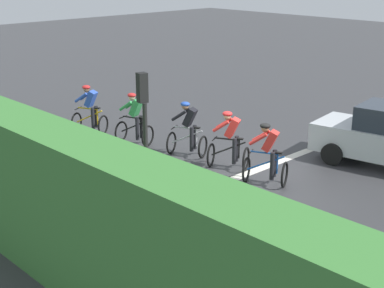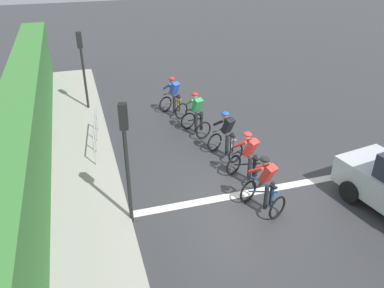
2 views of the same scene
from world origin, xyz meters
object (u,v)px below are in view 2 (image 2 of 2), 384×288
object	(u,v)px
traffic_light_near_crossing	(126,147)
pedestrian_railing_kerbside	(95,130)
cyclist_lead	(174,98)
traffic_light_far_junction	(82,60)
cyclist_fourth	(248,159)
cyclist_second	(196,115)
cyclist_mid	(226,136)
cyclist_trailing	(265,186)

from	to	relation	value
traffic_light_near_crossing	pedestrian_railing_kerbside	bearing A→B (deg)	97.05
cyclist_lead	traffic_light_far_junction	size ratio (longest dim) A/B	0.50
pedestrian_railing_kerbside	cyclist_fourth	bearing A→B (deg)	-39.12
traffic_light_near_crossing	pedestrian_railing_kerbside	distance (m)	4.57
cyclist_second	cyclist_mid	xyz separation A→B (m)	(0.43, -1.99, 0.00)
cyclist_lead	cyclist_fourth	world-z (taller)	same
cyclist_trailing	pedestrian_railing_kerbside	world-z (taller)	cyclist_trailing
cyclist_second	traffic_light_far_junction	distance (m)	5.45
cyclist_fourth	traffic_light_far_junction	distance (m)	8.55
cyclist_second	traffic_light_near_crossing	distance (m)	5.65
cyclist_second	cyclist_trailing	world-z (taller)	same
cyclist_lead	cyclist_trailing	distance (m)	7.06
cyclist_lead	pedestrian_railing_kerbside	distance (m)	3.98
cyclist_lead	traffic_light_far_junction	xyz separation A→B (m)	(-3.43, 1.69, 1.43)
cyclist_mid	traffic_light_far_junction	world-z (taller)	traffic_light_far_junction
cyclist_lead	cyclist_mid	size ratio (longest dim) A/B	1.00
cyclist_fourth	cyclist_second	bearing A→B (deg)	98.15
cyclist_trailing	pedestrian_railing_kerbside	size ratio (longest dim) A/B	0.63
cyclist_trailing	traffic_light_near_crossing	bearing A→B (deg)	169.84
traffic_light_far_junction	pedestrian_railing_kerbside	distance (m)	4.07
cyclist_lead	cyclist_trailing	size ratio (longest dim) A/B	1.00
pedestrian_railing_kerbside	cyclist_mid	bearing A→B (deg)	-23.95
cyclist_second	traffic_light_near_crossing	bearing A→B (deg)	-125.90
cyclist_fourth	traffic_light_far_junction	world-z (taller)	traffic_light_far_junction
cyclist_lead	cyclist_second	bearing A→B (deg)	-79.67
traffic_light_near_crossing	traffic_light_far_junction	distance (m)	8.10
cyclist_mid	cyclist_second	bearing A→B (deg)	102.26
cyclist_trailing	cyclist_mid	bearing A→B (deg)	88.24
traffic_light_near_crossing	traffic_light_far_junction	xyz separation A→B (m)	(-0.58, 8.08, 0.00)
cyclist_trailing	traffic_light_far_junction	xyz separation A→B (m)	(-4.12, 8.72, 1.43)
traffic_light_far_junction	traffic_light_near_crossing	bearing A→B (deg)	-85.87
cyclist_second	cyclist_trailing	size ratio (longest dim) A/B	1.00
traffic_light_near_crossing	traffic_light_far_junction	bearing A→B (deg)	94.13
pedestrian_railing_kerbside	cyclist_lead	bearing A→B (deg)	31.81
cyclist_trailing	traffic_light_far_junction	bearing A→B (deg)	115.32
traffic_light_near_crossing	pedestrian_railing_kerbside	size ratio (longest dim) A/B	1.27
cyclist_mid	cyclist_trailing	bearing A→B (deg)	-91.76
cyclist_second	cyclist_mid	bearing A→B (deg)	-77.74
traffic_light_far_junction	cyclist_fourth	bearing A→B (deg)	-59.30
cyclist_fourth	pedestrian_railing_kerbside	bearing A→B (deg)	140.88
cyclist_mid	cyclist_trailing	world-z (taller)	same
cyclist_mid	cyclist_fourth	world-z (taller)	same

